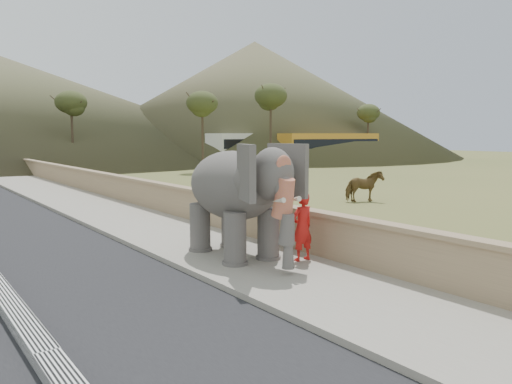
# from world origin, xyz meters

# --- Properties ---
(ground) EXTENTS (160.00, 160.00, 0.00)m
(ground) POSITION_xyz_m (0.00, 0.00, 0.00)
(ground) COLOR olive
(ground) RESTS_ON ground
(walkway) EXTENTS (3.00, 120.00, 0.15)m
(walkway) POSITION_xyz_m (0.00, 10.00, 0.07)
(walkway) COLOR #9E9687
(walkway) RESTS_ON ground
(parapet) EXTENTS (0.30, 120.00, 1.10)m
(parapet) POSITION_xyz_m (1.65, 10.00, 0.55)
(parapet) COLOR tan
(parapet) RESTS_ON ground
(cow) EXTENTS (1.80, 1.22, 1.40)m
(cow) POSITION_xyz_m (10.49, 8.78, 0.70)
(cow) COLOR brown
(cow) RESTS_ON ground
(distant_car) EXTENTS (4.33, 1.98, 1.44)m
(distant_car) POSITION_xyz_m (19.76, 35.51, 0.72)
(distant_car) COLOR #B3B2B9
(distant_car) RESTS_ON ground
(bus_white) EXTENTS (11.25, 4.14, 3.10)m
(bus_white) POSITION_xyz_m (23.83, 35.36, 1.55)
(bus_white) COLOR white
(bus_white) RESTS_ON ground
(bus_orange) EXTENTS (11.19, 3.56, 3.10)m
(bus_orange) POSITION_xyz_m (29.30, 30.02, 1.55)
(bus_orange) COLOR orange
(bus_orange) RESTS_ON ground
(hill_right) EXTENTS (56.00, 56.00, 16.00)m
(hill_right) POSITION_xyz_m (36.00, 52.00, 8.00)
(hill_right) COLOR brown
(hill_right) RESTS_ON ground
(elephant_and_man) EXTENTS (2.19, 3.66, 2.61)m
(elephant_and_man) POSITION_xyz_m (0.02, 3.53, 1.45)
(elephant_and_man) COLOR #645F5B
(elephant_and_man) RESTS_ON ground
(trees) EXTENTS (48.43, 42.74, 9.73)m
(trees) POSITION_xyz_m (-0.17, 26.94, 4.00)
(trees) COLOR #473828
(trees) RESTS_ON ground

